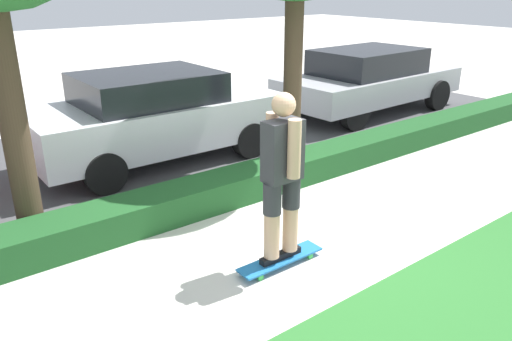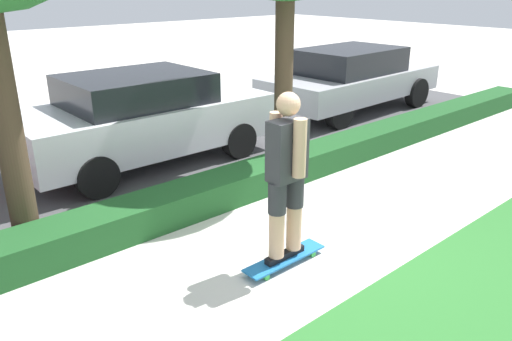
% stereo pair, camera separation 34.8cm
% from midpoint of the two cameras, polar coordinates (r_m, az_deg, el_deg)
% --- Properties ---
extents(ground_plane, '(60.00, 60.00, 0.00)m').
position_cam_midpoint_polar(ground_plane, '(5.83, 3.35, -8.86)').
color(ground_plane, beige).
extents(street_asphalt, '(18.24, 5.00, 0.01)m').
position_cam_midpoint_polar(street_asphalt, '(9.03, -15.63, 1.49)').
color(street_asphalt, '#474749').
rests_on(street_asphalt, ground_plane).
extents(hedge_row, '(18.24, 0.60, 0.40)m').
position_cam_midpoint_polar(hedge_row, '(6.84, -6.03, -2.36)').
color(hedge_row, '#1E5123').
rests_on(hedge_row, ground_plane).
extents(skateboard, '(1.03, 0.24, 0.09)m').
position_cam_midpoint_polar(skateboard, '(5.48, 1.46, -10.06)').
color(skateboard, '#1E6BAD').
rests_on(skateboard, ground_plane).
extents(skater_person, '(0.52, 0.47, 1.81)m').
position_cam_midpoint_polar(skater_person, '(5.04, 1.56, -0.44)').
color(skater_person, black).
rests_on(skater_person, skateboard).
extents(parked_car_middle, '(4.19, 1.99, 1.50)m').
position_cam_midpoint_polar(parked_car_middle, '(8.52, -13.95, 5.99)').
color(parked_car_middle, silver).
rests_on(parked_car_middle, ground_plane).
extents(parked_car_rear, '(4.69, 2.02, 1.45)m').
position_cam_midpoint_polar(parked_car_rear, '(11.94, 9.99, 10.40)').
color(parked_car_rear, '#B7B7BC').
rests_on(parked_car_rear, ground_plane).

